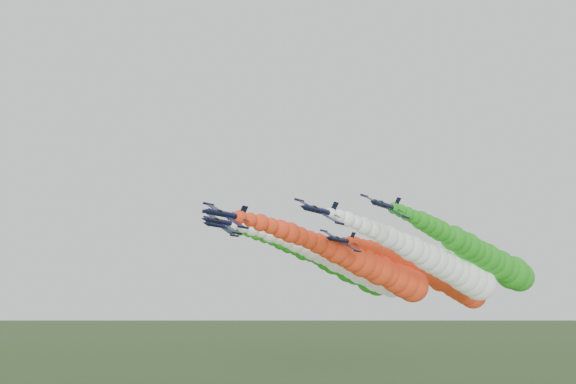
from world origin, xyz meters
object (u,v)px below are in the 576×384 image
(jet_inner_right, at_px, (445,266))
(jet_outer_right, at_px, (487,258))
(jet_inner_left, at_px, (353,267))
(jet_outer_left, at_px, (343,267))
(jet_lead, at_px, (372,268))
(jet_trail, at_px, (440,279))

(jet_inner_right, bearing_deg, jet_outer_right, 60.03)
(jet_inner_right, bearing_deg, jet_inner_left, 178.63)
(jet_inner_left, height_order, jet_outer_left, jet_outer_left)
(jet_inner_left, xyz_separation_m, jet_outer_right, (29.10, 9.88, 1.52))
(jet_outer_left, xyz_separation_m, jet_outer_right, (37.84, -0.42, 0.63))
(jet_lead, height_order, jet_inner_right, jet_inner_right)
(jet_outer_right, bearing_deg, jet_outer_left, 179.37)
(jet_lead, distance_m, jet_outer_right, 27.43)
(jet_outer_right, bearing_deg, jet_inner_right, -119.97)
(jet_inner_right, distance_m, jet_outer_right, 12.22)
(jet_inner_left, distance_m, jet_outer_left, 13.53)
(jet_outer_left, xyz_separation_m, jet_trail, (23.22, 8.42, -3.43))
(jet_inner_left, xyz_separation_m, jet_trail, (14.49, 18.72, -2.54))
(jet_outer_right, relative_size, jet_trail, 1.00)
(jet_inner_right, bearing_deg, jet_lead, -144.78)
(jet_inner_left, bearing_deg, jet_outer_right, 18.76)
(jet_lead, distance_m, jet_outer_left, 27.54)
(jet_trail, bearing_deg, jet_outer_left, -160.06)
(jet_lead, relative_size, jet_outer_right, 1.00)
(jet_outer_left, bearing_deg, jet_inner_left, -49.69)
(jet_lead, relative_size, jet_inner_right, 1.00)
(jet_lead, xyz_separation_m, jet_inner_right, (13.00, 9.18, 0.34))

